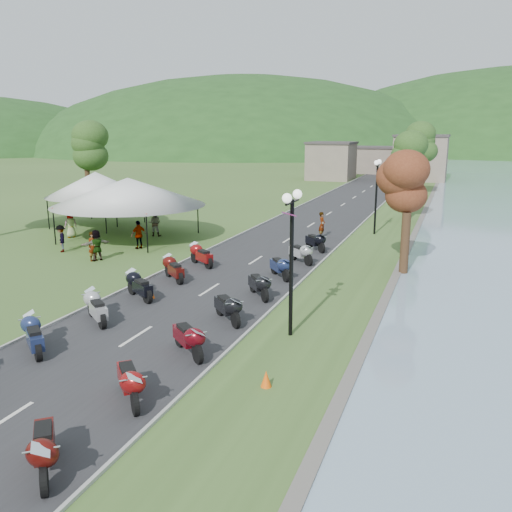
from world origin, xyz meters
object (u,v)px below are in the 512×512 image
(vendor_tent_main, at_px, (129,208))
(pedestrian_c, at_px, (62,252))
(pedestrian_b, at_px, (155,236))
(pedestrian_a, at_px, (94,261))

(vendor_tent_main, bearing_deg, pedestrian_c, -107.86)
(pedestrian_b, height_order, pedestrian_c, pedestrian_b)
(pedestrian_a, xyz_separation_m, pedestrian_b, (-0.52, 7.39, 0.00))
(vendor_tent_main, xyz_separation_m, pedestrian_b, (1.07, 1.33, -2.00))
(pedestrian_a, bearing_deg, pedestrian_b, 31.30)
(vendor_tent_main, height_order, pedestrian_c, vendor_tent_main)
(pedestrian_b, bearing_deg, pedestrian_c, 54.81)
(pedestrian_c, bearing_deg, pedestrian_a, 27.84)
(pedestrian_a, relative_size, pedestrian_c, 1.01)
(vendor_tent_main, relative_size, pedestrian_b, 3.77)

